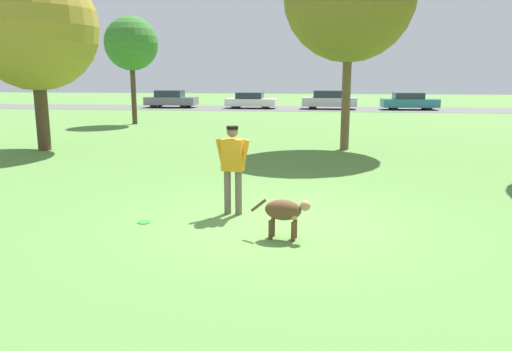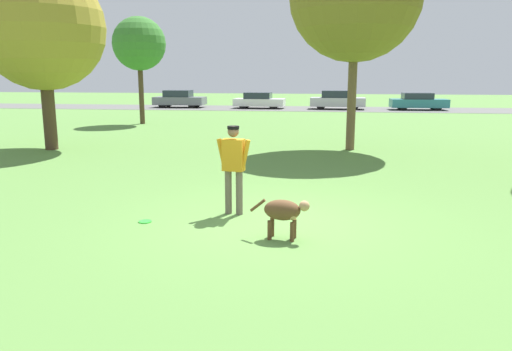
# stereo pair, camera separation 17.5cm
# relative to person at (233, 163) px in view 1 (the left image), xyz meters

# --- Properties ---
(ground_plane) EXTENTS (120.00, 120.00, 0.00)m
(ground_plane) POSITION_rel_person_xyz_m (0.84, -0.36, -1.00)
(ground_plane) COLOR #56843D
(far_road_strip) EXTENTS (120.00, 6.00, 0.01)m
(far_road_strip) POSITION_rel_person_xyz_m (0.84, 29.76, -0.99)
(far_road_strip) COLOR #5B5B59
(far_road_strip) RESTS_ON ground_plane
(person) EXTENTS (0.67, 0.28, 1.69)m
(person) POSITION_rel_person_xyz_m (0.00, 0.00, 0.00)
(person) COLOR #665B4C
(person) RESTS_ON ground_plane
(dog) EXTENTS (0.99, 0.40, 0.66)m
(dog) POSITION_rel_person_xyz_m (1.08, -1.34, -0.54)
(dog) COLOR brown
(dog) RESTS_ON ground_plane
(frisbee) EXTENTS (0.23, 0.23, 0.02)m
(frisbee) POSITION_rel_person_xyz_m (-1.49, -0.76, -0.99)
(frisbee) COLOR #33D838
(frisbee) RESTS_ON ground_plane
(tree_near_left) EXTENTS (4.24, 4.24, 6.30)m
(tree_near_left) POSITION_rel_person_xyz_m (-7.99, 7.27, 3.16)
(tree_near_left) COLOR #4C3826
(tree_near_left) RESTS_ON ground_plane
(tree_far_left) EXTENTS (2.78, 2.78, 5.58)m
(tree_far_left) POSITION_rel_person_xyz_m (-8.20, 16.64, 3.16)
(tree_far_left) COLOR #4C3826
(tree_far_left) RESTS_ON ground_plane
(parked_car_grey) EXTENTS (4.04, 1.88, 1.37)m
(parked_car_grey) POSITION_rel_person_xyz_m (-10.15, 29.86, -0.32)
(parked_car_grey) COLOR slate
(parked_car_grey) RESTS_ON ground_plane
(parked_car_white) EXTENTS (3.94, 1.94, 1.23)m
(parked_car_white) POSITION_rel_person_xyz_m (-3.70, 29.72, -0.39)
(parked_car_white) COLOR white
(parked_car_white) RESTS_ON ground_plane
(parked_car_silver) EXTENTS (4.14, 1.89, 1.41)m
(parked_car_silver) POSITION_rel_person_xyz_m (2.31, 29.64, -0.31)
(parked_car_silver) COLOR #B7B7BC
(parked_car_silver) RESTS_ON ground_plane
(parked_car_teal) EXTENTS (4.16, 1.90, 1.26)m
(parked_car_teal) POSITION_rel_person_xyz_m (8.26, 29.66, -0.38)
(parked_car_teal) COLOR teal
(parked_car_teal) RESTS_ON ground_plane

